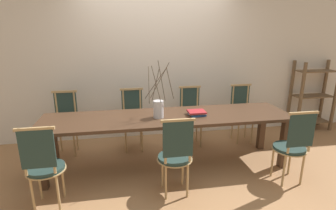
% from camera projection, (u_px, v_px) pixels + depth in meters
% --- Properties ---
extents(ground_plane, '(16.00, 16.00, 0.00)m').
position_uv_depth(ground_plane, '(168.00, 165.00, 3.68)').
color(ground_plane, '#9E7047').
extents(wall_rear, '(12.00, 0.06, 3.20)m').
position_uv_depth(wall_rear, '(156.00, 44.00, 4.37)').
color(wall_rear, beige).
rests_on(wall_rear, ground_plane).
extents(dining_table, '(3.31, 0.80, 0.73)m').
position_uv_depth(dining_table, '(168.00, 122.00, 3.50)').
color(dining_table, '#422B1C').
rests_on(dining_table, ground_plane).
extents(chair_near_leftend, '(0.40, 0.40, 0.96)m').
position_uv_depth(chair_near_leftend, '(44.00, 164.00, 2.67)').
color(chair_near_leftend, '#233833').
rests_on(chair_near_leftend, ground_plane).
extents(chair_near_left, '(0.40, 0.40, 0.96)m').
position_uv_depth(chair_near_left, '(176.00, 154.00, 2.90)').
color(chair_near_left, '#233833').
rests_on(chair_near_left, ground_plane).
extents(chair_near_center, '(0.40, 0.40, 0.96)m').
position_uv_depth(chair_near_center, '(293.00, 144.00, 3.13)').
color(chair_near_center, '#233833').
rests_on(chair_near_center, ground_plane).
extents(chair_far_leftend, '(0.40, 0.40, 0.96)m').
position_uv_depth(chair_far_leftend, '(66.00, 121.00, 3.94)').
color(chair_far_leftend, '#233833').
rests_on(chair_far_leftend, ground_plane).
extents(chair_far_left, '(0.40, 0.40, 0.96)m').
position_uv_depth(chair_far_left, '(133.00, 117.00, 4.10)').
color(chair_far_left, '#233833').
rests_on(chair_far_left, ground_plane).
extents(chair_far_center, '(0.40, 0.40, 0.96)m').
position_uv_depth(chair_far_center, '(191.00, 114.00, 4.26)').
color(chair_far_center, '#233833').
rests_on(chair_far_center, ground_plane).
extents(chair_far_right, '(0.40, 0.40, 0.96)m').
position_uv_depth(chair_far_right, '(242.00, 111.00, 4.41)').
color(chair_far_right, '#233833').
rests_on(chair_far_right, ground_plane).
extents(vase_centerpiece, '(0.38, 0.38, 0.75)m').
position_uv_depth(vase_centerpiece, '(158.00, 108.00, 3.38)').
color(vase_centerpiece, silver).
rests_on(vase_centerpiece, dining_table).
extents(book_stack, '(0.23, 0.20, 0.06)m').
position_uv_depth(book_stack, '(197.00, 113.00, 3.50)').
color(book_stack, '#234C8C').
rests_on(book_stack, dining_table).
extents(shelving_rack, '(0.75, 0.35, 1.30)m').
position_uv_depth(shelving_rack, '(312.00, 96.00, 4.89)').
color(shelving_rack, brown).
rests_on(shelving_rack, ground_plane).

